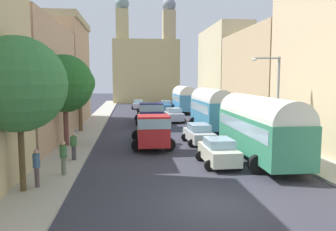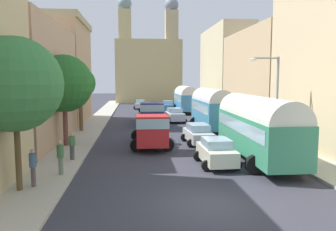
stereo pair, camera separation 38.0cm
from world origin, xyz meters
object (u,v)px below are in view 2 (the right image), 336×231
at_px(car_6, 168,106).
at_px(pedestrian_1, 61,156).
at_px(cargo_truck_1, 151,114).
at_px(car_2, 140,104).
at_px(pedestrian_0, 33,166).
at_px(streetlamp_near, 273,95).
at_px(car_5, 175,115).
at_px(car_4, 198,134).
at_px(car_0, 147,114).
at_px(pedestrian_2, 72,145).
at_px(parked_bus_2, 186,98).
at_px(cargo_truck_0, 151,130).
at_px(car_1, 146,108).
at_px(parked_bus_1, 211,107).
at_px(car_3, 216,152).
at_px(parked_bus_0, 257,125).

bearing_deg(car_6, pedestrian_1, -104.44).
distance_m(cargo_truck_1, car_2, 19.91).
xyz_separation_m(pedestrian_0, streetlamp_near, (13.65, 6.18, 2.79)).
bearing_deg(pedestrian_0, car_5, 68.24).
bearing_deg(pedestrian_0, car_4, 45.82).
bearing_deg(car_2, pedestrian_1, -96.99).
distance_m(car_0, pedestrian_2, 19.32).
xyz_separation_m(parked_bus_2, cargo_truck_1, (-5.72, -13.20, -0.86)).
height_order(car_4, pedestrian_2, pedestrian_2).
bearing_deg(car_0, car_5, -13.63).
distance_m(car_0, car_5, 3.22).
height_order(cargo_truck_0, car_1, cargo_truck_0).
relative_size(car_4, car_6, 0.93).
distance_m(parked_bus_1, pedestrian_2, 15.72).
xyz_separation_m(parked_bus_1, car_4, (-2.50, -6.50, -1.46)).
relative_size(car_1, car_4, 1.09).
bearing_deg(cargo_truck_1, car_6, 78.18).
height_order(pedestrian_2, streetlamp_near, streetlamp_near).
height_order(pedestrian_0, streetlamp_near, streetlamp_near).
bearing_deg(car_5, streetlamp_near, -74.67).
height_order(parked_bus_1, streetlamp_near, streetlamp_near).
bearing_deg(pedestrian_1, car_3, 9.86).
relative_size(parked_bus_1, car_6, 1.90).
relative_size(car_0, car_5, 1.06).
bearing_deg(car_2, pedestrian_2, -97.65).
bearing_deg(parked_bus_0, pedestrian_0, -159.74).
distance_m(car_2, car_5, 17.32).
xyz_separation_m(car_4, pedestrian_2, (-8.53, -4.63, 0.22)).
bearing_deg(car_1, parked_bus_0, -78.11).
bearing_deg(pedestrian_0, cargo_truck_1, 72.55).
xyz_separation_m(car_0, car_2, (-0.52, 16.17, -0.05)).
bearing_deg(pedestrian_2, parked_bus_0, -2.82).
xyz_separation_m(parked_bus_2, car_1, (-5.83, -1.09, -1.33)).
height_order(car_2, streetlamp_near, streetlamp_near).
bearing_deg(car_2, streetlamp_near, -76.27).
bearing_deg(parked_bus_1, car_0, 127.99).
bearing_deg(pedestrian_1, car_0, 76.65).
height_order(cargo_truck_1, car_0, cargo_truck_1).
bearing_deg(parked_bus_1, pedestrian_0, -126.30).
distance_m(cargo_truck_0, car_1, 23.58).
bearing_deg(cargo_truck_1, pedestrian_0, -107.45).
bearing_deg(car_5, pedestrian_0, -111.76).
xyz_separation_m(parked_bus_2, pedestrian_2, (-11.17, -28.08, -1.16)).
relative_size(parked_bus_2, car_0, 1.79).
xyz_separation_m(parked_bus_0, pedestrian_2, (-11.13, 0.55, -1.15)).
xyz_separation_m(car_1, pedestrian_1, (-5.31, -30.15, 0.26)).
height_order(car_2, pedestrian_0, pedestrian_0).
relative_size(parked_bus_0, streetlamp_near, 1.57).
height_order(parked_bus_0, cargo_truck_0, parked_bus_0).
distance_m(parked_bus_1, car_0, 9.59).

